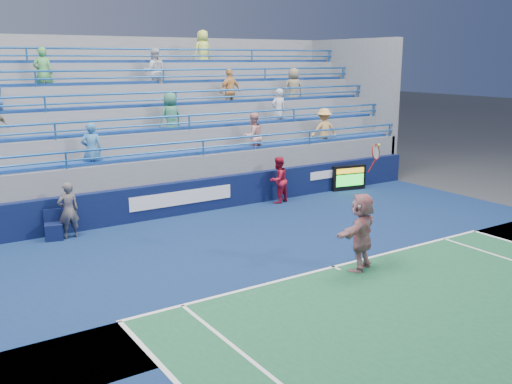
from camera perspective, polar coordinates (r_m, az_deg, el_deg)
ground at (r=14.23m, az=7.76°, el=-7.50°), size 120.00×120.00×0.00m
sponsor_wall at (r=19.22m, az=-4.91°, el=-0.24°), size 18.00×0.32×1.10m
bleacher_stand at (r=22.37m, az=-9.57°, el=4.12°), size 18.00×5.60×6.13m
serve_speed_board at (r=22.37m, az=9.29°, el=1.41°), size 1.43×0.41×0.98m
judge_chair at (r=17.10m, az=-19.59°, el=-3.64°), size 0.57×0.57×0.85m
tennis_player at (r=13.92m, az=10.49°, el=-3.91°), size 1.84×1.24×3.06m
line_judge at (r=16.97m, az=-18.25°, el=-1.76°), size 0.62×0.42×1.63m
ball_girl at (r=20.10m, az=2.23°, el=1.20°), size 0.95×0.84×1.65m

